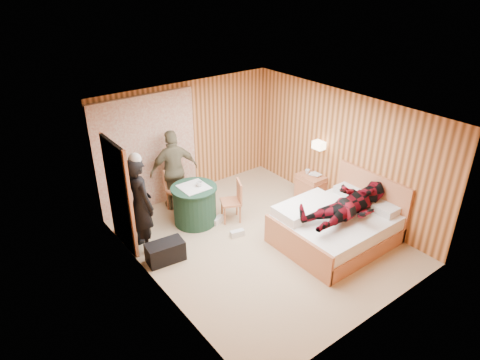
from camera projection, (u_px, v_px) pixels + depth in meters
floor at (260, 240)px, 8.05m from camera, size 4.20×5.00×0.01m
ceiling at (263, 112)px, 6.91m from camera, size 4.20×5.00×0.01m
wall_back at (187, 139)px, 9.25m from camera, size 4.20×0.02×2.50m
wall_left at (152, 220)px, 6.35m from camera, size 0.02×5.00×2.50m
wall_right at (341, 152)px, 8.61m from camera, size 0.02×5.00×2.50m
curtain at (147, 153)px, 8.69m from camera, size 2.20×0.08×2.40m
doorway at (119, 196)px, 7.46m from camera, size 0.06×0.90×2.05m
wall_lamp at (319, 145)px, 8.81m from camera, size 0.26×0.24×0.16m
bed at (336, 226)px, 7.90m from camera, size 2.06×1.63×1.12m
nightstand at (310, 187)px, 9.31m from camera, size 0.44×0.59×0.57m
round_table at (195, 204)px, 8.42m from camera, size 0.90×0.90×0.80m
chair_far at (176, 185)px, 8.86m from camera, size 0.51×0.51×0.93m
chair_near at (234, 198)px, 8.47m from camera, size 0.51×0.51×0.85m
duffel_bag at (165, 252)px, 7.41m from camera, size 0.68×0.42×0.37m
sneaker_left at (218, 220)px, 8.55m from camera, size 0.30×0.21×0.13m
sneaker_right at (237, 233)px, 8.14m from camera, size 0.29×0.16×0.12m
woman_standing at (140, 205)px, 7.44m from camera, size 0.51×0.70×1.80m
man_at_table at (174, 170)px, 8.75m from camera, size 1.07×0.61×1.72m
man_on_bed at (351, 199)px, 7.44m from camera, size 0.86×0.67×1.77m
book_lower at (313, 176)px, 9.14m from camera, size 0.24×0.27×0.02m
book_upper at (313, 175)px, 9.13m from camera, size 0.17×0.23×0.02m
cup_nightstand at (307, 172)px, 9.25m from camera, size 0.12×0.12×0.09m
cup_table at (199, 184)px, 8.24m from camera, size 0.15×0.15×0.10m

